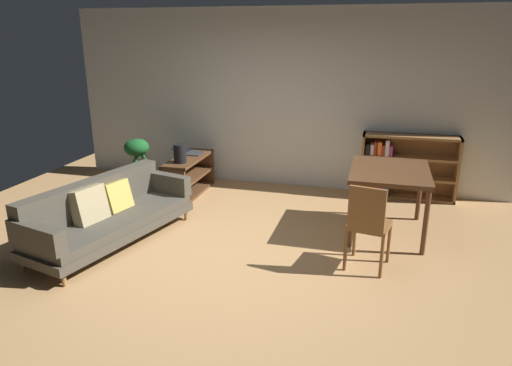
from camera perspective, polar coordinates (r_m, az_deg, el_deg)
ground_plane at (r=5.14m, az=-3.22°, el=-8.95°), size 8.16×8.16×0.00m
back_wall_panel at (r=7.26m, az=3.37°, el=10.20°), size 6.80×0.10×2.70m
fabric_couch at (r=5.61m, az=-17.86°, el=-3.53°), size 1.21×2.18×0.73m
media_console at (r=7.04m, az=-8.25°, el=0.87°), size 0.38×1.16×0.56m
open_laptop at (r=7.20m, az=-8.17°, el=3.80°), size 0.46×0.29×0.10m
desk_speaker at (r=6.68m, az=-9.32°, el=3.59°), size 0.18×0.18×0.27m
potted_floor_plant at (r=7.38m, az=-14.33°, el=2.89°), size 0.53×0.44×0.79m
dining_table at (r=5.70m, az=16.06°, el=0.78°), size 0.90×1.14×0.80m
dining_chair_near at (r=4.79m, az=13.57°, el=-4.73°), size 0.47×0.47×0.92m
bookshelf at (r=7.12m, az=17.33°, el=1.94°), size 1.35×0.30×0.94m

